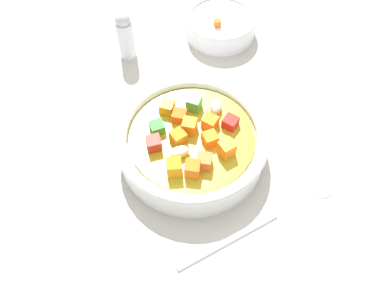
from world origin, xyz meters
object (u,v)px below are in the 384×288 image
(spoon, at_px, (270,218))
(pepper_shaker, at_px, (125,35))
(side_bowl_small, at_px, (221,24))

(spoon, bearing_deg, pepper_shaker, 95.88)
(spoon, height_order, pepper_shaker, pepper_shaker)
(spoon, xyz_separation_m, side_bowl_small, (-0.07, -0.34, 0.02))
(side_bowl_small, relative_size, pepper_shaker, 1.41)
(side_bowl_small, distance_m, pepper_shaker, 0.16)
(spoon, distance_m, pepper_shaker, 0.35)
(side_bowl_small, height_order, pepper_shaker, pepper_shaker)
(pepper_shaker, bearing_deg, spoon, 105.72)
(spoon, height_order, side_bowl_small, side_bowl_small)
(side_bowl_small, xyz_separation_m, pepper_shaker, (0.16, 0.00, 0.02))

